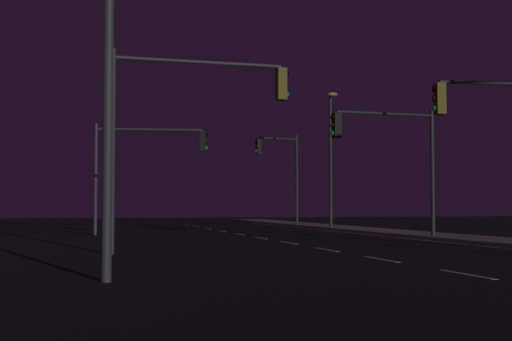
{
  "coord_description": "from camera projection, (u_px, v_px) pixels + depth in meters",
  "views": [
    {
      "loc": [
        -7.42,
        -3.58,
        1.35
      ],
      "look_at": [
        -1.07,
        21.46,
        2.6
      ],
      "focal_mm": 50.26,
      "sensor_mm": 36.0,
      "label": 1
    }
  ],
  "objects": [
    {
      "name": "traffic_light_near_left",
      "position": [
        147.0,
        155.0,
        32.69
      ],
      "size": [
        5.11,
        0.95,
        5.06
      ],
      "color": "#4C4C51",
      "rests_on": "ground"
    },
    {
      "name": "traffic_light_overhead_east",
      "position": [
        280.0,
        162.0,
        44.96
      ],
      "size": [
        2.93,
        0.61,
        5.64
      ],
      "color": "#38383D",
      "rests_on": "sidewalk_right"
    },
    {
      "name": "street_lamp_median",
      "position": [
        331.0,
        147.0,
        39.1
      ],
      "size": [
        0.89,
        2.03,
        7.3
      ],
      "color": "#38383D",
      "rests_on": "sidewalk_right"
    },
    {
      "name": "ground_plane",
      "position": [
        321.0,
        249.0,
        22.16
      ],
      "size": [
        112.0,
        112.0,
        0.0
      ],
      "primitive_type": "plane",
      "color": "black",
      "rests_on": "ground"
    },
    {
      "name": "traffic_light_far_left",
      "position": [
        192.0,
        109.0,
        20.46
      ],
      "size": [
        5.25,
        0.43,
        5.72
      ],
      "color": "#4C4C51",
      "rests_on": "ground"
    },
    {
      "name": "lane_markings_center",
      "position": [
        288.0,
        243.0,
        25.55
      ],
      "size": [
        0.14,
        50.0,
        0.01
      ],
      "color": "silver",
      "rests_on": "ground"
    },
    {
      "name": "traffic_light_far_right",
      "position": [
        387.0,
        144.0,
        27.57
      ],
      "size": [
        4.42,
        0.51,
        4.99
      ],
      "color": "#38383D",
      "rests_on": "sidewalk_right"
    },
    {
      "name": "traffic_light_near_right",
      "position": [
        488.0,
        126.0,
        21.89
      ],
      "size": [
        3.24,
        0.51,
        5.21
      ],
      "color": "#2D3033",
      "rests_on": "sidewalk_right"
    },
    {
      "name": "street_lamp_across_street",
      "position": [
        91.0,
        39.0,
        12.4
      ],
      "size": [
        1.96,
        1.75,
        6.94
      ],
      "color": "#4C4C51",
      "rests_on": "ground"
    },
    {
      "name": "lane_edge_line",
      "position": [
        412.0,
        239.0,
        28.37
      ],
      "size": [
        0.14,
        53.0,
        0.01
      ],
      "color": "silver",
      "rests_on": "ground"
    }
  ]
}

